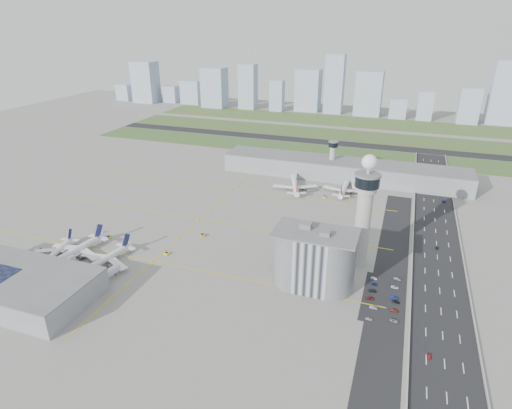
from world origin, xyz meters
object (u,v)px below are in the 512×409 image
(airplane_far_b, at_px, (345,185))
(car_lot_2, at_px, (370,298))
(jet_bridge_far_0, at_px, (295,176))
(car_hw_2, at_px, (444,201))
(jet_bridge_near_0, at_px, (11,261))
(secondary_tower, at_px, (332,156))
(car_lot_4, at_px, (374,284))
(tug_1, at_px, (109,237))
(car_lot_10, at_px, (395,287))
(car_lot_8, at_px, (396,302))
(car_lot_0, at_px, (369,319))
(car_lot_7, at_px, (394,311))
(car_hw_1, at_px, (437,248))
(jet_bridge_far_1, at_px, (353,183))
(jet_bridge_near_1, at_px, (53,271))
(car_lot_9, at_px, (394,298))
(car_hw_0, at_px, (429,356))
(car_lot_3, at_px, (373,291))
(car_hw_4, at_px, (424,174))
(tug_2, at_px, (167,253))
(car_lot_6, at_px, (394,321))
(airplane_near_b, at_px, (74,247))
(tug_4, at_px, (324,196))
(airplane_near_a, at_px, (56,249))
(car_lot_1, at_px, (373,307))
(car_lot_5, at_px, (374,278))
(tug_0, at_px, (41,250))
(control_tower, at_px, (364,207))
(tug_5, at_px, (350,197))
(airplane_near_c, at_px, (103,256))
(jet_bridge_near_2, at_px, (99,281))
(airplane_far_a, at_px, (295,182))

(airplane_far_b, xyz_separation_m, car_lot_2, (34.91, -140.97, -5.15))
(jet_bridge_far_0, relative_size, car_hw_2, 2.97)
(jet_bridge_near_0, bearing_deg, secondary_tower, -24.13)
(car_lot_4, bearing_deg, tug_1, 93.65)
(car_lot_4, distance_m, car_lot_10, 10.64)
(secondary_tower, bearing_deg, airplane_far_b, -63.72)
(car_lot_4, height_order, car_lot_8, car_lot_8)
(car_lot_0, distance_m, car_lot_7, 14.88)
(jet_bridge_far_0, bearing_deg, car_lot_2, 16.91)
(car_lot_7, distance_m, car_hw_1, 75.23)
(tug_1, height_order, car_lot_0, tug_1)
(jet_bridge_far_1, bearing_deg, jet_bridge_near_0, -50.53)
(car_lot_10, bearing_deg, jet_bridge_near_1, 114.18)
(jet_bridge_far_0, xyz_separation_m, car_lot_4, (80.43, -143.94, -2.27))
(car_lot_9, relative_size, car_hw_0, 1.22)
(car_lot_3, xyz_separation_m, car_lot_8, (11.72, -5.66, 0.02))
(car_lot_3, distance_m, car_hw_4, 201.32)
(car_lot_8, bearing_deg, tug_2, 95.04)
(jet_bridge_near_0, bearing_deg, car_lot_0, -74.40)
(car_lot_6, bearing_deg, car_lot_0, 107.43)
(airplane_near_b, relative_size, jet_bridge_far_0, 3.10)
(jet_bridge_far_1, bearing_deg, jet_bridge_far_0, -100.00)
(tug_4, distance_m, car_lot_2, 133.01)
(jet_bridge_far_1, relative_size, car_hw_0, 4.34)
(airplane_near_a, bearing_deg, car_lot_10, 88.23)
(car_lot_3, relative_size, car_lot_7, 1.01)
(tug_4, distance_m, car_lot_0, 148.80)
(jet_bridge_near_1, bearing_deg, car_hw_0, -79.15)
(jet_bridge_far_0, height_order, tug_2, jet_bridge_far_0)
(car_lot_4, bearing_deg, car_lot_1, -172.73)
(car_lot_8, bearing_deg, car_lot_4, 50.46)
(tug_1, distance_m, car_lot_5, 163.98)
(secondary_tower, bearing_deg, car_lot_4, -72.06)
(secondary_tower, bearing_deg, car_lot_7, -70.63)
(secondary_tower, bearing_deg, tug_2, -111.30)
(tug_2, distance_m, car_lot_2, 118.56)
(jet_bridge_far_0, distance_m, car_lot_8, 181.32)
(car_lot_0, height_order, car_lot_9, car_lot_9)
(tug_0, bearing_deg, control_tower, 42.90)
(control_tower, bearing_deg, airplane_far_b, 103.08)
(tug_5, height_order, car_hw_4, tug_5)
(airplane_near_c, height_order, car_lot_6, airplane_near_c)
(jet_bridge_near_2, relative_size, jet_bridge_far_1, 1.00)
(airplane_far_a, relative_size, tug_1, 13.99)
(car_lot_1, relative_size, car_lot_8, 1.08)
(control_tower, distance_m, car_lot_5, 38.62)
(car_hw_2, height_order, car_hw_4, car_hw_2)
(jet_bridge_far_1, xyz_separation_m, tug_0, (-162.40, -174.15, -2.00))
(airplane_far_b, relative_size, car_hw_1, 11.52)
(jet_bridge_far_1, height_order, car_lot_0, jet_bridge_far_1)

